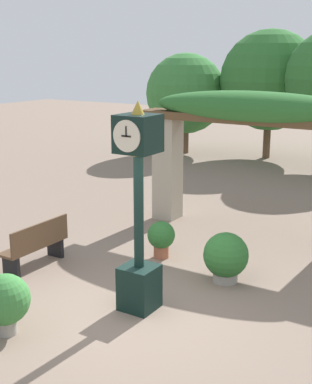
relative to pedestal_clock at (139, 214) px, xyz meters
The scene contains 7 objects.
ground_plane 1.58m from the pedestal_clock, 96.44° to the right, with size 60.00×60.00×0.00m, color #7F6B5B.
pedestal_clock is the anchor object (origin of this frame).
pergola 4.54m from the pedestal_clock, 90.23° to the left, with size 5.42×1.16×3.19m.
potted_plant_near_left 2.52m from the pedestal_clock, 112.57° to the left, with size 0.55×0.55×0.75m.
potted_plant_near_right 2.14m from the pedestal_clock, 66.69° to the left, with size 0.81×0.81×0.91m.
potted_plant_far_left 2.33m from the pedestal_clock, 125.03° to the right, with size 0.74×0.74×0.91m.
park_bench 2.90m from the pedestal_clock, behind, with size 0.42×1.48×0.89m.
Camera 1 is at (4.40, -6.35, 3.95)m, focal length 50.00 mm.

